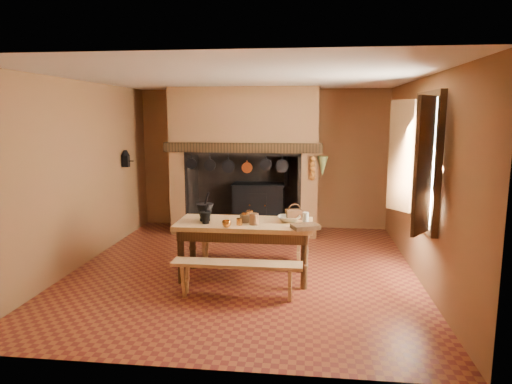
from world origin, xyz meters
The scene contains 28 objects.
floor centered at (0.00, 0.00, 0.00)m, with size 5.50×5.50×0.00m, color brown.
ceiling centered at (0.00, 0.00, 2.80)m, with size 5.50×5.50×0.00m, color silver.
back_wall centered at (0.00, 2.75, 1.40)m, with size 5.00×0.02×2.80m, color brown.
wall_left centered at (-2.50, 0.00, 1.40)m, with size 0.02×5.50×2.80m, color brown.
wall_right centered at (2.50, 0.00, 1.40)m, with size 0.02×5.50×2.80m, color brown.
wall_front centered at (0.00, -2.75, 1.40)m, with size 5.00×0.02×2.80m, color brown.
chimney_breast centered at (-0.30, 2.31, 1.81)m, with size 2.95×0.96×2.80m.
iron_range centered at (-0.04, 2.45, 0.48)m, with size 1.12×0.55×1.60m.
hearth_pans centered at (-1.05, 2.22, 0.09)m, with size 0.51×0.62×0.20m.
hanging_pans centered at (-0.34, 1.81, 1.36)m, with size 1.92×0.29×0.27m.
onion_string centered at (1.00, 1.79, 1.33)m, with size 0.12×0.10×0.46m, color #9D671D, non-canonical shape.
herb_bunch centered at (1.18, 1.79, 1.38)m, with size 0.20×0.20×0.35m, color #535B2B.
window centered at (2.35, -0.40, 1.70)m, with size 0.39×1.75×1.76m.
wall_coffee_mill centered at (-2.42, 1.55, 1.52)m, with size 0.23×0.16×0.31m.
work_table centered at (0.07, -0.35, 0.69)m, with size 1.88×0.84×0.82m.
bench_front centered at (0.07, -1.07, 0.35)m, with size 1.64×0.29×0.46m.
bench_back centered at (0.07, 0.36, 0.38)m, with size 1.81×0.32×0.51m.
mortar_large centered at (-0.50, -0.36, 0.95)m, with size 0.24×0.24×0.42m.
mortar_small centered at (-0.45, -0.52, 0.91)m, with size 0.16×0.16×0.27m.
coffee_grinder centered at (0.07, -0.39, 0.88)m, with size 0.16×0.14×0.17m.
brass_mug_a centered at (0.02, -0.55, 0.86)m, with size 0.08×0.08×0.09m, color orange.
brass_mug_b centered at (0.10, -0.06, 0.87)m, with size 0.09×0.09×0.10m, color orange.
mixing_bowl centered at (0.68, -0.27, 0.85)m, with size 0.32×0.32×0.08m, color beige.
stoneware_crock centered at (0.21, -0.51, 0.89)m, with size 0.12×0.12×0.16m, color #51321E.
glass_jar centered at (0.91, -0.32, 0.89)m, with size 0.09×0.09×0.15m, color beige.
wicker_basket centered at (0.74, -0.11, 0.89)m, with size 0.27×0.23×0.23m.
wooden_tray centered at (0.91, -0.66, 0.84)m, with size 0.34×0.24×0.06m, color #3B2613.
brass_cup centered at (-0.13, -0.69, 0.86)m, with size 0.12×0.12×0.09m, color orange.
Camera 1 is at (0.95, -6.48, 2.27)m, focal length 32.00 mm.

